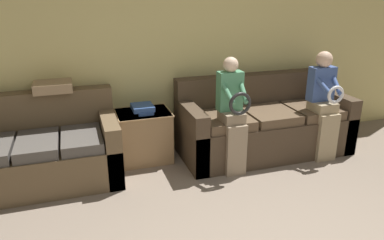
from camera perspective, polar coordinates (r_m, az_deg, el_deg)
name	(u,v)px	position (r m, az deg, el deg)	size (l,w,h in m)	color
wall_back	(187,46)	(4.59, -0.75, 11.19)	(7.03, 0.06, 2.55)	#DBCC7F
couch_main	(263,125)	(4.69, 10.81, -0.80)	(2.07, 0.85, 0.92)	#473828
couch_side	(40,152)	(4.23, -22.11, -4.60)	(1.60, 0.89, 0.90)	brown
child_left_seated	(233,111)	(4.03, 6.20, 1.43)	(0.27, 0.37, 1.26)	gray
child_right_seated	(324,100)	(4.62, 19.49, 2.82)	(0.30, 0.38, 1.26)	tan
side_shelf	(144,136)	(4.42, -7.31, -2.36)	(0.62, 0.49, 0.60)	#9E7A51
book_stack	(143,108)	(4.30, -7.48, 1.75)	(0.24, 0.27, 0.09)	#33569E
throw_pillow	(53,86)	(4.30, -20.41, 4.92)	(0.39, 0.39, 0.10)	#A38460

